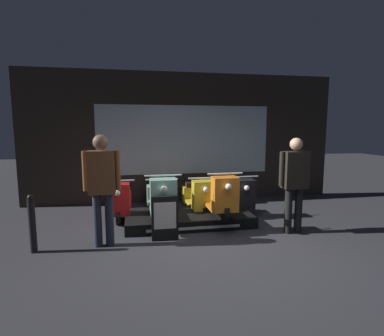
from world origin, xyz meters
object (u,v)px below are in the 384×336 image
at_px(scooter_display_left, 161,197).
at_px(person_right_browsing, 295,178).
at_px(person_left_browsing, 102,182).
at_px(scooter_backrow_0, 120,200).
at_px(street_bollard, 32,224).
at_px(scooter_backrow_1, 160,198).
at_px(price_sign_board, 165,218).
at_px(scooter_backrow_3, 234,195).
at_px(scooter_display_right, 216,195).
at_px(scooter_backrow_2, 198,196).

bearing_deg(scooter_display_left, person_right_browsing, -20.41).
bearing_deg(person_right_browsing, person_left_browsing, -180.00).
distance_m(scooter_backrow_0, person_left_browsing, 1.79).
xyz_separation_m(person_right_browsing, street_bollard, (-4.23, -0.06, -0.55)).
height_order(scooter_backrow_1, price_sign_board, scooter_backrow_1).
bearing_deg(scooter_display_left, scooter_backrow_3, 24.97).
height_order(scooter_display_left, price_sign_board, scooter_display_left).
xyz_separation_m(scooter_backrow_0, person_left_browsing, (-0.17, -1.64, 0.68)).
height_order(scooter_display_left, scooter_backrow_1, scooter_display_left).
bearing_deg(scooter_backrow_3, scooter_backrow_0, 180.00).
bearing_deg(scooter_backrow_0, person_right_browsing, -28.26).
xyz_separation_m(person_left_browsing, price_sign_board, (0.97, 0.05, -0.65)).
height_order(scooter_backrow_0, price_sign_board, scooter_backrow_0).
bearing_deg(person_right_browsing, scooter_display_left, 159.59).
distance_m(scooter_backrow_3, person_right_browsing, 1.85).
relative_size(scooter_backrow_0, price_sign_board, 2.27).
xyz_separation_m(price_sign_board, street_bollard, (-1.98, -0.11, 0.06)).
relative_size(scooter_display_right, person_right_browsing, 1.00).
xyz_separation_m(scooter_display_right, street_bollard, (-3.05, -0.90, -0.11)).
bearing_deg(person_right_browsing, scooter_backrow_1, 143.48).
distance_m(scooter_display_right, scooter_backrow_1, 1.33).
bearing_deg(scooter_backrow_2, street_bollard, -149.14).
bearing_deg(scooter_backrow_0, scooter_backrow_1, 0.00).
height_order(scooter_display_right, price_sign_board, scooter_display_right).
bearing_deg(person_left_browsing, street_bollard, -176.44).
xyz_separation_m(scooter_backrow_1, price_sign_board, (-0.04, -1.59, 0.03)).
relative_size(scooter_display_left, street_bollard, 1.91).
height_order(person_left_browsing, person_right_browsing, person_left_browsing).
xyz_separation_m(scooter_backrow_1, person_left_browsing, (-1.01, -1.64, 0.68)).
height_order(scooter_display_left, scooter_backrow_3, scooter_display_left).
xyz_separation_m(scooter_backrow_1, scooter_backrow_2, (0.84, 0.00, 0.00)).
bearing_deg(scooter_backrow_1, price_sign_board, -91.44).
distance_m(scooter_backrow_0, person_right_browsing, 3.53).
height_order(scooter_display_left, scooter_display_right, same).
height_order(price_sign_board, street_bollard, street_bollard).
relative_size(scooter_display_right, scooter_backrow_1, 1.00).
relative_size(scooter_backrow_1, scooter_backrow_2, 1.00).
relative_size(scooter_display_right, street_bollard, 1.91).
relative_size(scooter_backrow_2, street_bollard, 1.91).
bearing_deg(scooter_backrow_1, street_bollard, -139.76).
xyz_separation_m(scooter_display_left, scooter_backrow_3, (1.72, 0.80, -0.20)).
distance_m(scooter_display_left, scooter_backrow_2, 1.21).
xyz_separation_m(scooter_display_left, price_sign_board, (0.00, -0.79, -0.17)).
relative_size(scooter_display_left, price_sign_board, 2.27).
bearing_deg(scooter_backrow_1, person_right_browsing, -36.52).
distance_m(scooter_display_right, scooter_backrow_3, 1.04).
relative_size(scooter_backrow_1, scooter_backrow_3, 1.00).
xyz_separation_m(scooter_backrow_0, price_sign_board, (0.80, -1.59, 0.03)).
height_order(scooter_display_right, person_left_browsing, person_left_browsing).
bearing_deg(street_bollard, scooter_display_right, 16.50).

